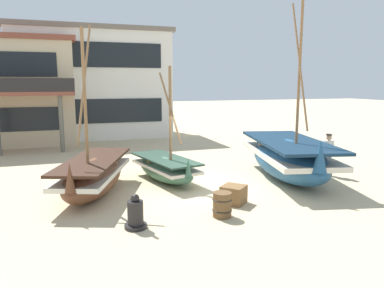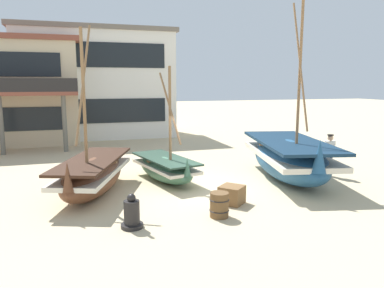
% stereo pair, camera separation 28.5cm
% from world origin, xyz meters
% --- Properties ---
extents(ground_plane, '(120.00, 120.00, 0.00)m').
position_xyz_m(ground_plane, '(0.00, 0.00, 0.00)').
color(ground_plane, '#CCB78E').
extents(fishing_boat_near_left, '(2.99, 4.77, 5.52)m').
position_xyz_m(fishing_boat_near_left, '(-3.69, 0.27, 0.67)').
color(fishing_boat_near_left, brown).
rests_on(fishing_boat_near_left, ground).
extents(fishing_boat_centre_large, '(3.49, 6.01, 6.91)m').
position_xyz_m(fishing_boat_centre_large, '(3.64, 0.04, 0.83)').
color(fishing_boat_centre_large, '#23517A').
rests_on(fishing_boat_centre_large, ground).
extents(fishing_boat_far_right, '(2.09, 3.68, 4.27)m').
position_xyz_m(fishing_boat_far_right, '(-1.00, 1.19, 0.51)').
color(fishing_boat_far_right, '#427056').
rests_on(fishing_boat_far_right, ground).
extents(fisherman_by_hull, '(0.41, 0.32, 1.68)m').
position_xyz_m(fisherman_by_hull, '(5.39, -0.05, 0.83)').
color(fisherman_by_hull, '#33333D').
rests_on(fisherman_by_hull, ground).
extents(capstan_winch, '(0.58, 0.58, 0.90)m').
position_xyz_m(capstan_winch, '(-2.88, -3.04, 0.36)').
color(capstan_winch, black).
rests_on(capstan_winch, ground).
extents(wooden_barrel, '(0.56, 0.56, 0.70)m').
position_xyz_m(wooden_barrel, '(-0.46, -3.00, 0.35)').
color(wooden_barrel, brown).
rests_on(wooden_barrel, ground).
extents(cargo_crate, '(0.95, 0.95, 0.56)m').
position_xyz_m(cargo_crate, '(0.34, -2.04, 0.28)').
color(cargo_crate, brown).
rests_on(cargo_crate, ground).
extents(harbor_building_main, '(10.47, 5.45, 7.28)m').
position_xyz_m(harbor_building_main, '(-2.72, 14.56, 3.65)').
color(harbor_building_main, white).
rests_on(harbor_building_main, ground).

